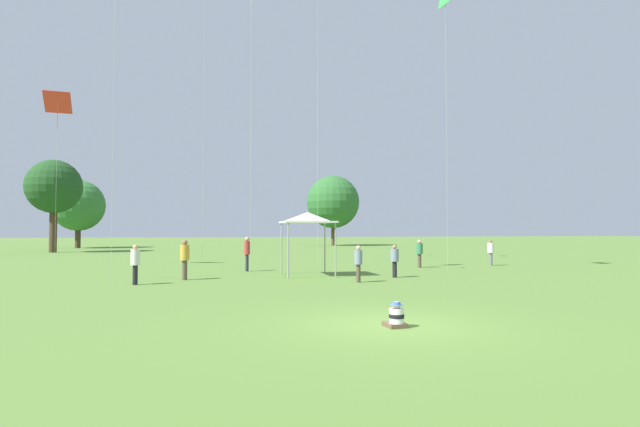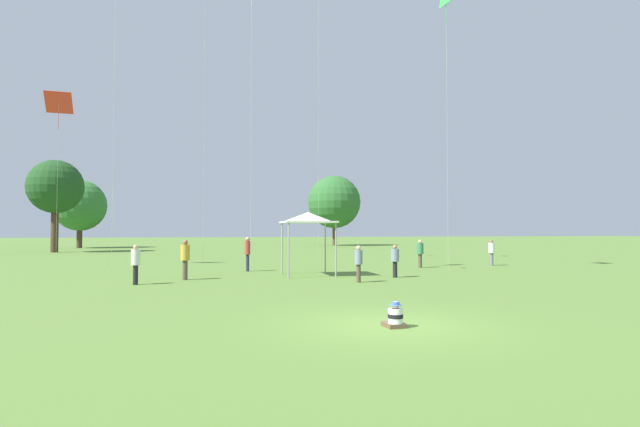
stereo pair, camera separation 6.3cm
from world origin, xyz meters
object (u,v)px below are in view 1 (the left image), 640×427
at_px(person_standing_0, 395,258).
at_px(distant_tree_2, 54,187).
at_px(person_standing_5, 358,260).
at_px(kite_0, 445,6).
at_px(person_standing_6, 135,261).
at_px(distant_tree_0, 78,205).
at_px(canopy_tent, 308,218).
at_px(person_standing_4, 419,251).
at_px(person_standing_3, 185,256).
at_px(seated_toddler, 396,317).
at_px(person_standing_1, 247,250).
at_px(distant_tree_1, 333,202).
at_px(kite_6, 58,105).
at_px(person_standing_2, 491,250).

height_order(person_standing_0, distant_tree_2, distant_tree_2).
height_order(person_standing_5, distant_tree_2, distant_tree_2).
relative_size(person_standing_0, kite_0, 0.10).
bearing_deg(person_standing_0, person_standing_6, 39.66).
xyz_separation_m(kite_0, distant_tree_0, (-28.06, 42.29, -9.10)).
relative_size(person_standing_5, canopy_tent, 0.51).
distance_m(person_standing_4, person_standing_6, 16.18).
height_order(person_standing_3, canopy_tent, canopy_tent).
height_order(seated_toddler, person_standing_1, person_standing_1).
xyz_separation_m(person_standing_0, distant_tree_1, (9.16, 47.28, 5.37)).
height_order(person_standing_3, distant_tree_2, distant_tree_2).
distance_m(person_standing_0, kite_6, 22.03).
xyz_separation_m(canopy_tent, kite_0, (7.81, 0.82, 11.58)).
relative_size(person_standing_4, distant_tree_0, 0.19).
bearing_deg(person_standing_0, distant_tree_0, -25.28).
bearing_deg(kite_6, distant_tree_0, -39.63).
relative_size(person_standing_6, distant_tree_0, 0.19).
bearing_deg(person_standing_6, person_standing_0, -106.95).
bearing_deg(canopy_tent, distant_tree_2, 122.78).
bearing_deg(kite_6, person_standing_1, -166.98).
distance_m(person_standing_3, canopy_tent, 6.02).
relative_size(seated_toddler, distant_tree_2, 0.06).
relative_size(person_standing_1, distant_tree_0, 0.22).
bearing_deg(distant_tree_2, distant_tree_0, 92.96).
height_order(person_standing_1, person_standing_3, person_standing_1).
xyz_separation_m(person_standing_0, kite_0, (4.02, 2.56, 13.48)).
distance_m(person_standing_5, person_standing_6, 9.12).
relative_size(person_standing_0, distant_tree_1, 0.15).
bearing_deg(distant_tree_2, canopy_tent, -57.22).
height_order(person_standing_0, person_standing_4, person_standing_4).
height_order(person_standing_1, person_standing_2, person_standing_1).
xyz_separation_m(person_standing_3, person_standing_6, (-1.86, -1.61, -0.09)).
bearing_deg(canopy_tent, person_standing_3, -172.48).
bearing_deg(distant_tree_1, person_standing_0, -100.97).
distance_m(canopy_tent, kite_6, 17.47).
bearing_deg(person_standing_3, person_standing_0, 94.18).
distance_m(person_standing_3, distant_tree_2, 34.56).
height_order(person_standing_5, distant_tree_0, distant_tree_0).
xyz_separation_m(seated_toddler, distant_tree_1, (13.54, 58.53, 6.02)).
distance_m(person_standing_3, person_standing_4, 13.88).
height_order(person_standing_1, person_standing_5, person_standing_1).
bearing_deg(person_standing_5, kite_6, 67.83).
relative_size(person_standing_0, person_standing_5, 0.98).
height_order(person_standing_4, person_standing_6, person_standing_4).
xyz_separation_m(person_standing_4, canopy_tent, (-7.45, -3.64, 1.82)).
xyz_separation_m(person_standing_3, kite_6, (-7.81, 9.39, 8.67)).
bearing_deg(person_standing_1, person_standing_6, -135.81).
bearing_deg(distant_tree_0, kite_0, -56.44).
height_order(canopy_tent, distant_tree_2, distant_tree_2).
bearing_deg(person_standing_5, person_standing_6, 99.75).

